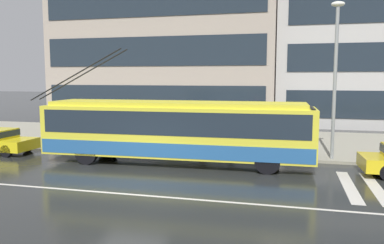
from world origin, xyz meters
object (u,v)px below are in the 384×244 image
Objects in this scene: pedestrian_at_shelter at (233,116)px; pedestrian_approaching_curb at (203,117)px; street_lamp at (335,68)px; bus_shelter at (186,113)px; trolleybus at (176,130)px.

pedestrian_at_shelter reaches higher than pedestrian_approaching_curb.
pedestrian_at_shelter is 0.28× the size of street_lamp.
bus_shelter is 8.15m from street_lamp.
trolleybus is 3.15× the size of bus_shelter.
trolleybus is 4.03m from bus_shelter.
trolleybus reaches higher than pedestrian_at_shelter.
pedestrian_approaching_curb is 7.50m from street_lamp.
pedestrian_at_shelter is 1.03× the size of pedestrian_approaching_curb.
street_lamp is (6.67, -2.19, 2.65)m from pedestrian_approaching_curb.
street_lamp is at bearing -18.14° from pedestrian_approaching_curb.
street_lamp reaches higher than pedestrian_at_shelter.
bus_shelter is at bearing -159.16° from pedestrian_approaching_curb.
pedestrian_approaching_curb is (0.31, 4.31, 0.14)m from trolleybus.
pedestrian_at_shelter is at bearing 10.90° from bus_shelter.
pedestrian_approaching_curb is at bearing 161.86° from street_lamp.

